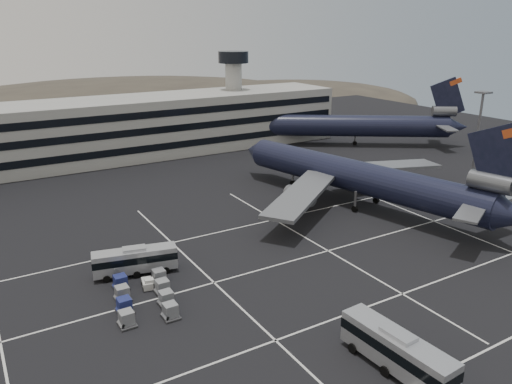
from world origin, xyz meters
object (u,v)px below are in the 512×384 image
trijet_main (360,177)px  tug_a (147,283)px  bus_far (135,259)px  uld_cluster (141,293)px  bus_near (397,350)px

trijet_main → tug_a: bearing=179.8°
bus_far → uld_cluster: bearing=179.6°
trijet_main → bus_near: 45.21m
bus_far → uld_cluster: (-1.48, -6.48, -1.20)m
trijet_main → bus_far: bearing=174.2°
trijet_main → tug_a: trijet_main is taller
bus_near → uld_cluster: bus_near is taller
bus_near → bus_far: (-14.48, 30.81, -0.24)m
bus_far → tug_a: bus_far is taller
bus_far → tug_a: (0.04, -4.26, -1.43)m
tug_a → uld_cluster: uld_cluster is taller
bus_far → tug_a: 4.50m
uld_cluster → bus_near: bearing=-56.7°
bus_near → bus_far: 34.04m
tug_a → uld_cluster: (-1.52, -2.22, 0.23)m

